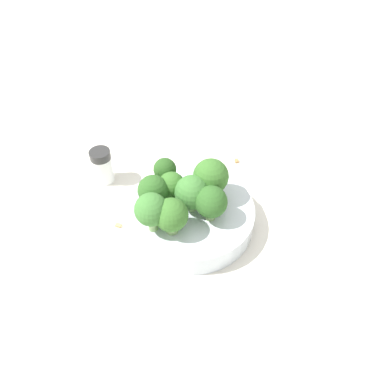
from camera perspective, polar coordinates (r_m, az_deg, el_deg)
name	(u,v)px	position (r m, az deg, el deg)	size (l,w,h in m)	color
ground_plane	(192,223)	(0.56, 0.00, -4.81)	(3.00, 3.00, 0.00)	silver
bowl	(192,216)	(0.55, 0.00, -3.67)	(0.18, 0.18, 0.03)	silver
broccoli_floret_0	(211,177)	(0.53, 2.88, 2.33)	(0.05, 0.05, 0.07)	#7A9E5B
broccoli_floret_1	(153,191)	(0.52, -5.93, 0.11)	(0.04, 0.04, 0.05)	#8EB770
broccoli_floret_2	(171,186)	(0.53, -3.15, 0.88)	(0.04, 0.04, 0.05)	#8EB770
broccoli_floret_3	(191,191)	(0.52, -0.08, 0.15)	(0.05, 0.05, 0.06)	#8EB770
broccoli_floret_4	(165,172)	(0.55, -4.13, 3.13)	(0.03, 0.03, 0.05)	#84AD66
broccoli_floret_5	(151,210)	(0.49, -6.22, -2.76)	(0.04, 0.04, 0.06)	#84AD66
broccoli_floret_6	(211,202)	(0.50, 2.93, -1.59)	(0.04, 0.04, 0.06)	#7A9E5B
broccoli_floret_7	(171,216)	(0.49, -3.18, -3.61)	(0.05, 0.05, 0.06)	#84AD66
pepper_shaker	(102,166)	(0.63, -13.49, 3.90)	(0.03, 0.03, 0.06)	silver
almond_crumb_0	(118,224)	(0.57, -11.17, -4.88)	(0.01, 0.01, 0.01)	tan
almond_crumb_1	(237,160)	(0.67, 6.82, 4.86)	(0.01, 0.01, 0.01)	#AD7F4C
almond_crumb_2	(181,170)	(0.64, -1.63, 3.33)	(0.01, 0.00, 0.01)	olive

